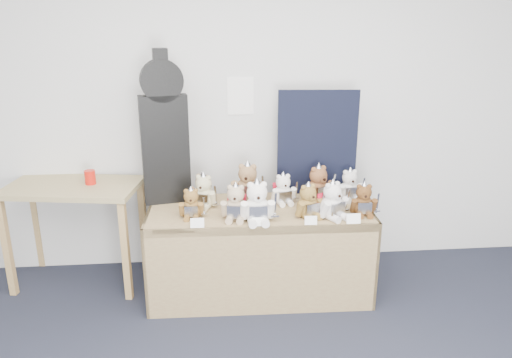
{
  "coord_description": "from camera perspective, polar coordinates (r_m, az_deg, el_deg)",
  "views": [
    {
      "loc": [
        -0.21,
        -1.48,
        2.05
      ],
      "look_at": [
        0.09,
        1.85,
        0.95
      ],
      "focal_mm": 35.0,
      "sensor_mm": 36.0,
      "label": 1
    }
  ],
  "objects": [
    {
      "name": "side_table",
      "position": [
        4.08,
        -20.07,
        -2.34
      ],
      "size": [
        1.06,
        0.7,
        0.82
      ],
      "rotation": [
        0.0,
        0.0,
        -0.16
      ],
      "color": "#94784F",
      "rests_on": "floor"
    },
    {
      "name": "teddy_front_right",
      "position": [
        3.53,
        6.01,
        -2.65
      ],
      "size": [
        0.23,
        0.22,
        0.28
      ],
      "rotation": [
        0.0,
        0.0,
        0.4
      ],
      "color": "olive",
      "rests_on": "display_table"
    },
    {
      "name": "teddy_front_far_left",
      "position": [
        3.54,
        -7.4,
        -2.91
      ],
      "size": [
        0.2,
        0.16,
        0.24
      ],
      "rotation": [
        0.0,
        0.0,
        -0.02
      ],
      "color": "brown",
      "rests_on": "display_table"
    },
    {
      "name": "teddy_back_right",
      "position": [
        3.84,
        7.18,
        -0.69
      ],
      "size": [
        0.26,
        0.25,
        0.32
      ],
      "rotation": [
        0.0,
        0.0,
        0.43
      ],
      "color": "brown",
      "rests_on": "display_table"
    },
    {
      "name": "teddy_back_left",
      "position": [
        3.71,
        -6.01,
        -1.54
      ],
      "size": [
        0.23,
        0.22,
        0.28
      ],
      "rotation": [
        0.0,
        0.0,
        -0.34
      ],
      "color": "#C6BC90",
      "rests_on": "display_table"
    },
    {
      "name": "guitar_case",
      "position": [
        3.74,
        -10.43,
        5.52
      ],
      "size": [
        0.36,
        0.17,
        1.14
      ],
      "rotation": [
        0.0,
        0.0,
        0.2
      ],
      "color": "black",
      "rests_on": "display_table"
    },
    {
      "name": "red_cup",
      "position": [
        3.99,
        -18.43,
        0.19
      ],
      "size": [
        0.08,
        0.08,
        0.11
      ],
      "primitive_type": "cylinder",
      "color": "red",
      "rests_on": "side_table"
    },
    {
      "name": "entry_card_a",
      "position": [
        3.38,
        -6.73,
        -5.01
      ],
      "size": [
        0.09,
        0.02,
        0.07
      ],
      "primitive_type": "cube",
      "rotation": [
        -0.24,
        0.0,
        -0.02
      ],
      "color": "white",
      "rests_on": "display_table"
    },
    {
      "name": "room_shell",
      "position": [
        4.02,
        -1.79,
        9.47
      ],
      "size": [
        6.0,
        6.0,
        6.0
      ],
      "color": "white",
      "rests_on": "floor"
    },
    {
      "name": "teddy_front_centre",
      "position": [
        3.42,
        0.14,
        -2.83
      ],
      "size": [
        0.27,
        0.22,
        0.33
      ],
      "rotation": [
        0.0,
        0.0,
        0.03
      ],
      "color": "white",
      "rests_on": "display_table"
    },
    {
      "name": "navy_board",
      "position": [
        3.92,
        7.01,
        4.09
      ],
      "size": [
        0.62,
        0.07,
        0.83
      ],
      "primitive_type": "cube",
      "rotation": [
        0.0,
        0.0,
        -0.08
      ],
      "color": "black",
      "rests_on": "display_table"
    },
    {
      "name": "teddy_front_left",
      "position": [
        3.47,
        -2.33,
        -2.84
      ],
      "size": [
        0.24,
        0.21,
        0.29
      ],
      "rotation": [
        0.0,
        0.0,
        -0.16
      ],
      "color": "tan",
      "rests_on": "display_table"
    },
    {
      "name": "teddy_back_end",
      "position": [
        3.91,
        10.66,
        -0.79
      ],
      "size": [
        0.23,
        0.19,
        0.27
      ],
      "rotation": [
        0.0,
        0.0,
        0.1
      ],
      "color": "silver",
      "rests_on": "display_table"
    },
    {
      "name": "entry_card_c",
      "position": [
        3.43,
        6.29,
        -4.73
      ],
      "size": [
        0.09,
        0.02,
        0.06
      ],
      "primitive_type": "cube",
      "rotation": [
        -0.24,
        0.0,
        -0.02
      ],
      "color": "white",
      "rests_on": "display_table"
    },
    {
      "name": "teddy_back_far_left",
      "position": [
        3.77,
        -6.11,
        -1.33
      ],
      "size": [
        0.21,
        0.22,
        0.27
      ],
      "rotation": [
        0.0,
        0.0,
        -0.55
      ],
      "color": "#956A45",
      "rests_on": "display_table"
    },
    {
      "name": "teddy_front_far_right",
      "position": [
        3.54,
        8.74,
        -2.58
      ],
      "size": [
        0.25,
        0.24,
        0.3
      ],
      "rotation": [
        0.0,
        0.0,
        0.51
      ],
      "color": "silver",
      "rests_on": "display_table"
    },
    {
      "name": "display_table",
      "position": [
        3.69,
        0.47,
        -5.91
      ],
      "size": [
        1.66,
        0.73,
        0.69
      ],
      "rotation": [
        0.0,
        0.0,
        -0.02
      ],
      "color": "brown",
      "rests_on": "floor"
    },
    {
      "name": "teddy_back_centre_left",
      "position": [
        3.81,
        -0.98,
        -0.59
      ],
      "size": [
        0.27,
        0.25,
        0.34
      ],
      "rotation": [
        0.0,
        0.0,
        -0.23
      ],
      "color": "#99734C",
      "rests_on": "display_table"
    },
    {
      "name": "entry_card_b",
      "position": [
        3.38,
        0.23,
        -4.92
      ],
      "size": [
        0.08,
        0.02,
        0.06
      ],
      "primitive_type": "cube",
      "rotation": [
        -0.24,
        0.0,
        -0.02
      ],
      "color": "white",
      "rests_on": "display_table"
    },
    {
      "name": "entry_card_d",
      "position": [
        3.49,
        11.09,
        -4.47
      ],
      "size": [
        0.1,
        0.02,
        0.07
      ],
      "primitive_type": "cube",
      "rotation": [
        -0.24,
        0.0,
        -0.02
      ],
      "color": "white",
      "rests_on": "display_table"
    },
    {
      "name": "teddy_front_end",
      "position": [
        3.64,
        12.19,
        -2.45
      ],
      "size": [
        0.21,
        0.18,
        0.26
      ],
      "rotation": [
        0.0,
        0.0,
        -0.08
      ],
      "color": "brown",
      "rests_on": "display_table"
    },
    {
      "name": "teddy_back_centre_right",
      "position": [
        3.78,
        3.13,
        -1.27
      ],
      "size": [
        0.22,
        0.19,
        0.26
      ],
      "rotation": [
        0.0,
        0.0,
        0.17
      ],
      "color": "white",
      "rests_on": "display_table"
    }
  ]
}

